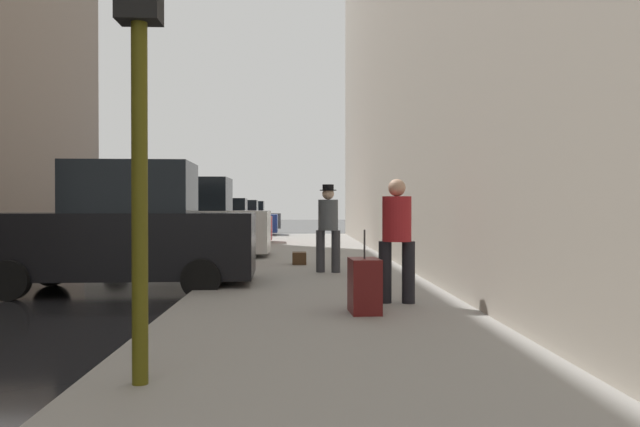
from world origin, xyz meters
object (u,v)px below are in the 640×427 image
at_px(parked_black_suv, 123,232).
at_px(duffel_bag, 299,258).
at_px(parked_gray_coupe, 244,218).
at_px(pedestrian_in_red_jacket, 397,234).
at_px(fire_hydrant, 244,250).
at_px(parked_red_hatchback, 217,224).
at_px(parked_blue_sedan, 234,220).
at_px(traffic_light, 139,35).
at_px(pedestrian_with_beanie, 328,224).
at_px(rolling_suitcase, 364,286).
at_px(parked_white_van, 185,223).

xyz_separation_m(parked_black_suv, duffel_bag, (3.06, 3.44, -0.74)).
distance_m(parked_black_suv, parked_gray_coupe, 24.23).
height_order(parked_gray_coupe, pedestrian_in_red_jacket, pedestrian_in_red_jacket).
height_order(parked_gray_coupe, fire_hydrant, parked_gray_coupe).
distance_m(parked_red_hatchback, parked_blue_sedan, 6.31).
height_order(traffic_light, pedestrian_with_beanie, traffic_light).
bearing_deg(duffel_bag, fire_hydrant, -171.69).
bearing_deg(fire_hydrant, parked_red_hatchback, 101.21).
height_order(parked_blue_sedan, parked_gray_coupe, same).
height_order(fire_hydrant, duffel_bag, fire_hydrant).
bearing_deg(rolling_suitcase, pedestrian_with_beanie, 92.65).
bearing_deg(duffel_bag, parked_black_suv, -131.64).
height_order(parked_white_van, traffic_light, traffic_light).
height_order(parked_red_hatchback, parked_gray_coupe, same).
bearing_deg(parked_gray_coupe, traffic_light, -86.52).
relative_size(fire_hydrant, pedestrian_with_beanie, 0.40).
bearing_deg(traffic_light, parked_red_hatchback, 95.70).
height_order(parked_black_suv, parked_blue_sedan, parked_black_suv).
xyz_separation_m(pedestrian_with_beanie, rolling_suitcase, (0.22, -4.82, -0.65)).
height_order(parked_black_suv, duffel_bag, parked_black_suv).
bearing_deg(traffic_light, parked_gray_coupe, 93.48).
bearing_deg(duffel_bag, parked_red_hatchback, 108.94).
bearing_deg(fire_hydrant, pedestrian_with_beanie, -41.18).
relative_size(parked_blue_sedan, duffel_bag, 9.60).
relative_size(parked_white_van, rolling_suitcase, 4.44).
distance_m(parked_white_van, fire_hydrant, 3.21).
height_order(traffic_light, rolling_suitcase, traffic_light).
bearing_deg(fire_hydrant, parked_black_suv, -118.96).
bearing_deg(fire_hydrant, pedestrian_in_red_jacket, -65.37).
distance_m(parked_black_suv, parked_red_hatchback, 12.36).
xyz_separation_m(parked_blue_sedan, rolling_suitcase, (3.86, -21.85, -0.36)).
height_order(fire_hydrant, pedestrian_with_beanie, pedestrian_with_beanie).
xyz_separation_m(parked_red_hatchback, traffic_light, (1.85, -18.58, 1.91)).
height_order(parked_red_hatchback, pedestrian_with_beanie, pedestrian_with_beanie).
height_order(parked_black_suv, parked_gray_coupe, parked_black_suv).
distance_m(parked_gray_coupe, fire_hydrant, 21.05).
xyz_separation_m(pedestrian_in_red_jacket, pedestrian_with_beanie, (-0.75, 4.04, 0.03)).
bearing_deg(parked_blue_sedan, pedestrian_with_beanie, -77.93).
height_order(parked_gray_coupe, rolling_suitcase, parked_gray_coupe).
bearing_deg(pedestrian_with_beanie, pedestrian_in_red_jacket, -79.45).
distance_m(parked_gray_coupe, pedestrian_with_beanie, 22.87).
relative_size(parked_blue_sedan, traffic_light, 1.17).
relative_size(parked_red_hatchback, parked_gray_coupe, 1.00).
bearing_deg(parked_white_van, duffel_bag, -38.31).
distance_m(traffic_light, pedestrian_in_red_jacket, 4.88).
bearing_deg(fire_hydrant, parked_white_van, 124.72).
distance_m(parked_gray_coupe, traffic_light, 30.56).
relative_size(fire_hydrant, pedestrian_in_red_jacket, 0.41).
bearing_deg(fire_hydrant, duffel_bag, 8.31).
distance_m(parked_red_hatchback, pedestrian_with_beanie, 11.32).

